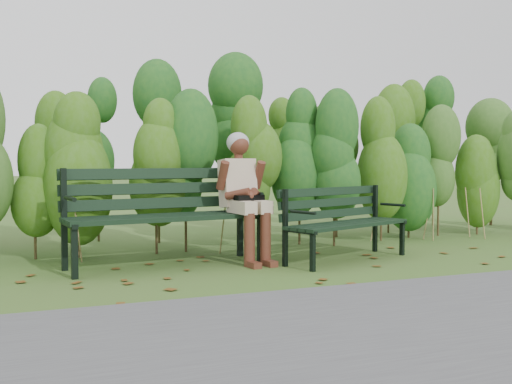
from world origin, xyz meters
name	(u,v)px	position (x,y,z in m)	size (l,w,h in m)	color
ground	(269,270)	(0.00, 0.00, 0.00)	(80.00, 80.00, 0.00)	#485D29
footpath	(403,328)	(0.00, -2.20, 0.01)	(60.00, 2.50, 0.01)	#474749
hedge_band	(212,146)	(0.00, 1.86, 1.26)	(11.04, 1.67, 2.42)	#47381E
leaf_litter	(280,273)	(0.03, -0.18, 0.00)	(5.96, 2.24, 0.01)	brown
bench_left	(163,208)	(-0.90, 0.69, 0.59)	(2.06, 0.88, 1.00)	black
bench_right	(341,217)	(0.97, 0.30, 0.46)	(1.65, 1.03, 0.79)	black
seated_woman	(244,188)	(-0.05, 0.59, 0.79)	(0.54, 0.80, 1.38)	tan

